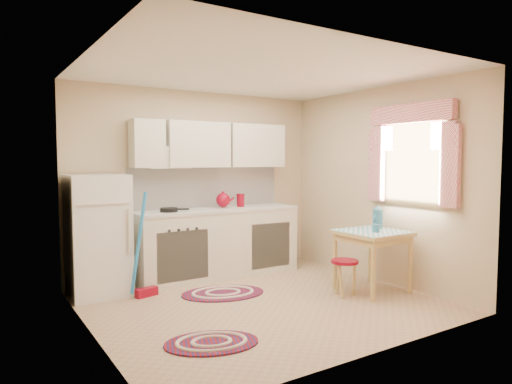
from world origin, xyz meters
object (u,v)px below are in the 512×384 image
Objects in this scene: base_cabinets at (217,244)px; table at (372,261)px; fridge at (98,235)px; stool at (344,278)px.

base_cabinets is 3.12× the size of table.
fridge reaches higher than table.
stool is at bearing 176.50° from table.
table reaches higher than stool.
fridge is 3.23m from table.
fridge is at bearing -178.19° from base_cabinets.
table is 0.45m from stool.
table is (2.79, -1.59, -0.34)m from fridge.
fridge reaches higher than stool.
stool is at bearing -63.66° from base_cabinets.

